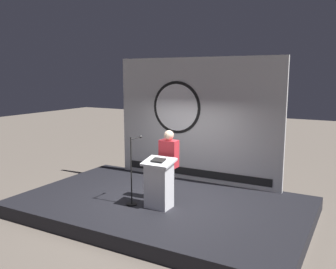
{
  "coord_description": "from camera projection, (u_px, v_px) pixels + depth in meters",
  "views": [
    {
      "loc": [
        3.94,
        -6.8,
        3.12
      ],
      "look_at": [
        0.18,
        -0.0,
        1.83
      ],
      "focal_mm": 38.68,
      "sensor_mm": 36.0,
      "label": 1
    }
  ],
  "objects": [
    {
      "name": "ground_plane",
      "position": [
        161.0,
        213.0,
        8.27
      ],
      "size": [
        40.0,
        40.0,
        0.0
      ],
      "primitive_type": "plane",
      "color": "#6B6056"
    },
    {
      "name": "stage_platform",
      "position": [
        161.0,
        207.0,
        8.24
      ],
      "size": [
        6.4,
        4.0,
        0.3
      ],
      "primitive_type": "cube",
      "color": "black",
      "rests_on": "ground"
    },
    {
      "name": "banner_display",
      "position": [
        195.0,
        120.0,
        9.55
      ],
      "size": [
        4.6,
        0.12,
        3.27
      ],
      "color": "silver",
      "rests_on": "stage_platform"
    },
    {
      "name": "podium",
      "position": [
        159.0,
        184.0,
        7.7
      ],
      "size": [
        0.64,
        0.5,
        1.08
      ],
      "color": "silver",
      "rests_on": "stage_platform"
    },
    {
      "name": "speaker_person",
      "position": [
        169.0,
        165.0,
        8.07
      ],
      "size": [
        0.4,
        0.26,
        1.61
      ],
      "color": "black",
      "rests_on": "stage_platform"
    },
    {
      "name": "microphone_stand",
      "position": [
        133.0,
        181.0,
        7.9
      ],
      "size": [
        0.24,
        0.54,
        1.51
      ],
      "color": "black",
      "rests_on": "stage_platform"
    }
  ]
}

